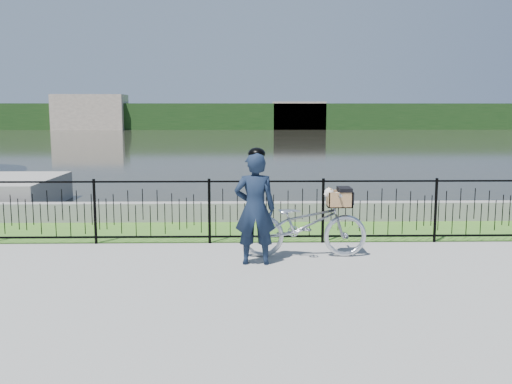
{
  "coord_description": "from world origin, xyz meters",
  "views": [
    {
      "loc": [
        -0.39,
        -8.26,
        2.35
      ],
      "look_at": [
        -0.19,
        1.0,
        1.0
      ],
      "focal_mm": 40.0,
      "sensor_mm": 36.0,
      "label": 1
    }
  ],
  "objects": [
    {
      "name": "fence",
      "position": [
        0.0,
        1.6,
        0.58
      ],
      "size": [
        14.0,
        0.06,
        1.15
      ],
      "primitive_type": null,
      "color": "black",
      "rests_on": "ground"
    },
    {
      "name": "far_treeline",
      "position": [
        0.0,
        60.0,
        1.5
      ],
      "size": [
        120.0,
        6.0,
        3.0
      ],
      "primitive_type": "cube",
      "color": "#1D3C17",
      "rests_on": "ground"
    },
    {
      "name": "ground",
      "position": [
        0.0,
        0.0,
        0.0
      ],
      "size": [
        120.0,
        120.0,
        0.0
      ],
      "primitive_type": "plane",
      "color": "gray",
      "rests_on": "ground"
    },
    {
      "name": "quay_wall",
      "position": [
        0.0,
        3.6,
        0.2
      ],
      "size": [
        60.0,
        0.3,
        0.4
      ],
      "primitive_type": "cube",
      "color": "gray",
      "rests_on": "ground"
    },
    {
      "name": "far_building_left",
      "position": [
        -18.0,
        58.0,
        2.0
      ],
      "size": [
        8.0,
        4.0,
        4.0
      ],
      "primitive_type": "cube",
      "color": "#AA9989",
      "rests_on": "ground"
    },
    {
      "name": "grass_strip",
      "position": [
        0.0,
        2.6,
        0.0
      ],
      "size": [
        60.0,
        2.0,
        0.01
      ],
      "primitive_type": "cube",
      "color": "#3F7023",
      "rests_on": "ground"
    },
    {
      "name": "cyclist",
      "position": [
        -0.23,
        0.23,
        0.88
      ],
      "size": [
        0.63,
        0.41,
        1.78
      ],
      "color": "black",
      "rests_on": "ground"
    },
    {
      "name": "water",
      "position": [
        0.0,
        33.0,
        0.0
      ],
      "size": [
        120.0,
        120.0,
        0.0
      ],
      "primitive_type": "plane",
      "color": "black",
      "rests_on": "ground"
    },
    {
      "name": "bicycle_rig",
      "position": [
        0.58,
        0.66,
        0.54
      ],
      "size": [
        2.01,
        0.7,
        1.14
      ],
      "color": "#B8BCC5",
      "rests_on": "ground"
    },
    {
      "name": "far_building_right",
      "position": [
        6.0,
        58.5,
        1.6
      ],
      "size": [
        6.0,
        3.0,
        3.2
      ],
      "primitive_type": "cube",
      "color": "#AA9989",
      "rests_on": "ground"
    }
  ]
}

